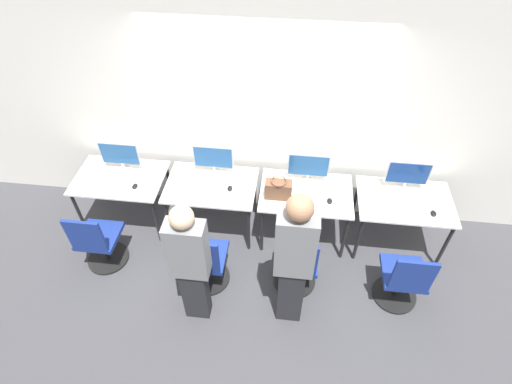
% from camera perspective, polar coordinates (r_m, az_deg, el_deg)
% --- Properties ---
extents(ground_plane, '(20.00, 20.00, 0.00)m').
position_cam_1_polar(ground_plane, '(4.94, -0.20, -8.52)').
color(ground_plane, '#3D3D42').
extents(wall_back, '(12.00, 0.05, 2.80)m').
position_cam_1_polar(wall_back, '(4.59, 1.03, 10.78)').
color(wall_back, silver).
rests_on(wall_back, ground_plane).
extents(desk_far_left, '(1.06, 0.72, 0.73)m').
position_cam_1_polar(desk_far_left, '(5.10, -18.73, 1.34)').
color(desk_far_left, silver).
rests_on(desk_far_left, ground_plane).
extents(monitor_far_left, '(0.47, 0.14, 0.38)m').
position_cam_1_polar(monitor_far_left, '(5.02, -18.88, 4.99)').
color(monitor_far_left, '#B2B2B7').
rests_on(monitor_far_left, desk_far_left).
extents(keyboard_far_left, '(0.36, 0.14, 0.02)m').
position_cam_1_polar(keyboard_far_left, '(4.94, -19.52, 1.02)').
color(keyboard_far_left, silver).
rests_on(keyboard_far_left, desk_far_left).
extents(mouse_far_left, '(0.06, 0.09, 0.03)m').
position_cam_1_polar(mouse_far_left, '(4.84, -16.92, 0.80)').
color(mouse_far_left, black).
rests_on(mouse_far_left, desk_far_left).
extents(office_chair_far_left, '(0.48, 0.48, 0.89)m').
position_cam_1_polar(office_chair_far_left, '(4.89, -21.53, -6.81)').
color(office_chair_far_left, black).
rests_on(office_chair_far_left, ground_plane).
extents(desk_left, '(1.06, 0.72, 0.73)m').
position_cam_1_polar(desk_left, '(4.76, -6.37, 0.35)').
color(desk_left, silver).
rests_on(desk_left, ground_plane).
extents(monitor_left, '(0.47, 0.14, 0.38)m').
position_cam_1_polar(monitor_left, '(4.73, -6.13, 4.76)').
color(monitor_left, '#B2B2B7').
rests_on(monitor_left, desk_left).
extents(keyboard_left, '(0.36, 0.14, 0.02)m').
position_cam_1_polar(keyboard_left, '(4.64, -6.67, 0.45)').
color(keyboard_left, silver).
rests_on(keyboard_left, desk_left).
extents(mouse_left, '(0.06, 0.09, 0.03)m').
position_cam_1_polar(mouse_left, '(4.61, -3.74, 0.52)').
color(mouse_left, black).
rests_on(mouse_left, desk_left).
extents(office_chair_left, '(0.48, 0.48, 0.89)m').
position_cam_1_polar(office_chair_left, '(4.42, -7.24, -10.05)').
color(office_chair_left, black).
rests_on(office_chair_left, ground_plane).
extents(person_left, '(0.36, 0.21, 1.62)m').
position_cam_1_polar(person_left, '(3.81, -9.38, -9.94)').
color(person_left, '#232328').
rests_on(person_left, ground_plane).
extents(desk_right, '(1.06, 0.72, 0.73)m').
position_cam_1_polar(desk_right, '(4.68, 7.11, -0.75)').
color(desk_right, silver).
rests_on(desk_right, ground_plane).
extents(monitor_right, '(0.47, 0.14, 0.38)m').
position_cam_1_polar(monitor_right, '(4.63, 7.49, 3.57)').
color(monitor_right, '#B2B2B7').
rests_on(monitor_right, desk_right).
extents(keyboard_right, '(0.36, 0.14, 0.02)m').
position_cam_1_polar(keyboard_right, '(4.54, 7.18, -0.85)').
color(keyboard_right, silver).
rests_on(keyboard_right, desk_right).
extents(mouse_right, '(0.06, 0.09, 0.03)m').
position_cam_1_polar(mouse_right, '(4.54, 10.48, -1.27)').
color(mouse_right, black).
rests_on(mouse_right, desk_right).
extents(office_chair_right, '(0.48, 0.48, 0.89)m').
position_cam_1_polar(office_chair_right, '(4.39, 5.78, -10.44)').
color(office_chair_right, black).
rests_on(office_chair_right, ground_plane).
extents(person_right, '(0.36, 0.23, 1.77)m').
position_cam_1_polar(person_right, '(3.68, 5.47, -9.52)').
color(person_right, '#232328').
rests_on(person_right, ground_plane).
extents(desk_far_right, '(1.06, 0.72, 0.73)m').
position_cam_1_polar(desk_far_right, '(4.85, 20.34, -1.79)').
color(desk_far_right, silver).
rests_on(desk_far_right, ground_plane).
extents(monitor_far_right, '(0.47, 0.14, 0.38)m').
position_cam_1_polar(monitor_far_right, '(4.80, 20.86, 2.34)').
color(monitor_far_right, '#B2B2B7').
rests_on(monitor_far_right, desk_far_right).
extents(keyboard_far_right, '(0.36, 0.14, 0.02)m').
position_cam_1_polar(keyboard_far_right, '(4.67, 20.91, -2.49)').
color(keyboard_far_right, silver).
rests_on(keyboard_far_right, desk_far_right).
extents(mouse_far_right, '(0.06, 0.09, 0.03)m').
position_cam_1_polar(mouse_far_right, '(4.74, 24.04, -2.80)').
color(mouse_far_right, black).
rests_on(mouse_far_right, desk_far_right).
extents(office_chair_far_right, '(0.48, 0.48, 0.89)m').
position_cam_1_polar(office_chair_far_right, '(4.53, 20.21, -11.83)').
color(office_chair_far_right, black).
rests_on(office_chair_far_right, ground_plane).
extents(handbag, '(0.30, 0.18, 0.25)m').
position_cam_1_polar(handbag, '(4.46, 3.22, 0.40)').
color(handbag, brown).
rests_on(handbag, desk_right).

